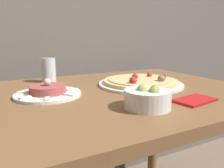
# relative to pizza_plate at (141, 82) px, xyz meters

# --- Properties ---
(dining_table) EXTENTS (1.21, 0.83, 0.76)m
(dining_table) POSITION_rel_pizza_plate_xyz_m (-0.20, -0.03, -0.12)
(dining_table) COLOR brown
(dining_table) RESTS_ON ground_plane
(pizza_plate) EXTENTS (0.37, 0.37, 0.05)m
(pizza_plate) POSITION_rel_pizza_plate_xyz_m (0.00, 0.00, 0.00)
(pizza_plate) COLOR white
(pizza_plate) RESTS_ON dining_table
(tartare_plate) EXTENTS (0.24, 0.24, 0.06)m
(tartare_plate) POSITION_rel_pizza_plate_xyz_m (-0.40, 0.01, 0.00)
(tartare_plate) COLOR white
(tartare_plate) RESTS_ON dining_table
(small_bowl) EXTENTS (0.14, 0.14, 0.07)m
(small_bowl) POSITION_rel_pizza_plate_xyz_m (-0.17, -0.27, 0.02)
(small_bowl) COLOR white
(small_bowl) RESTS_ON dining_table
(drinking_glass) EXTENTS (0.06, 0.06, 0.11)m
(drinking_glass) POSITION_rel_pizza_plate_xyz_m (-0.34, 0.26, 0.04)
(drinking_glass) COLOR silver
(drinking_glass) RESTS_ON dining_table
(napkin) EXTENTS (0.15, 0.11, 0.01)m
(napkin) POSITION_rel_pizza_plate_xyz_m (0.01, -0.29, -0.01)
(napkin) COLOR red
(napkin) RESTS_ON dining_table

